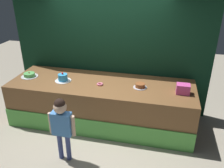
{
  "coord_description": "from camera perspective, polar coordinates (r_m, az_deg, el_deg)",
  "views": [
    {
      "loc": [
        1.16,
        -3.45,
        2.86
      ],
      "look_at": [
        0.28,
        0.36,
        1.01
      ],
      "focal_mm": 37.5,
      "sensor_mm": 36.0,
      "label": 1
    }
  ],
  "objects": [
    {
      "name": "cake_right",
      "position": [
        4.48,
        6.88,
        -0.42
      ],
      "size": [
        0.26,
        0.26,
        0.09
      ],
      "color": "silver",
      "rests_on": "stage_platform"
    },
    {
      "name": "cake_left",
      "position": [
        5.22,
        -19.49,
        2.07
      ],
      "size": [
        0.35,
        0.35,
        0.11
      ],
      "color": "silver",
      "rests_on": "stage_platform"
    },
    {
      "name": "ground_plane",
      "position": [
        4.63,
        -4.48,
        -12.92
      ],
      "size": [
        12.0,
        12.0,
        0.0
      ],
      "primitive_type": "plane",
      "color": "#ADA38E"
    },
    {
      "name": "donut",
      "position": [
        4.57,
        -2.96,
        -0.02
      ],
      "size": [
        0.12,
        0.12,
        0.03
      ],
      "primitive_type": "torus",
      "color": "pink",
      "rests_on": "stage_platform"
    },
    {
      "name": "pink_box",
      "position": [
        4.4,
        16.93,
        -1.15
      ],
      "size": [
        0.24,
        0.18,
        0.18
      ],
      "primitive_type": "cube",
      "rotation": [
        0.0,
        0.0,
        -0.0
      ],
      "color": "#E14EA1",
      "rests_on": "stage_platform"
    },
    {
      "name": "stage_platform",
      "position": [
        4.85,
        -2.59,
        -4.58
      ],
      "size": [
        3.67,
        1.21,
        0.89
      ],
      "color": "brown",
      "rests_on": "ground_plane"
    },
    {
      "name": "cake_center",
      "position": [
        4.82,
        -11.88,
        1.47
      ],
      "size": [
        0.33,
        0.33,
        0.19
      ],
      "color": "white",
      "rests_on": "stage_platform"
    },
    {
      "name": "child_figure",
      "position": [
        3.81,
        -12.19,
        -8.98
      ],
      "size": [
        0.45,
        0.21,
        1.16
      ],
      "color": "#3F4C8C",
      "rests_on": "ground_plane"
    },
    {
      "name": "curtain_backdrop",
      "position": [
        5.07,
        -0.68,
        9.53
      ],
      "size": [
        4.27,
        0.08,
        2.95
      ],
      "primitive_type": "cube",
      "color": "#113823",
      "rests_on": "ground_plane"
    }
  ]
}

